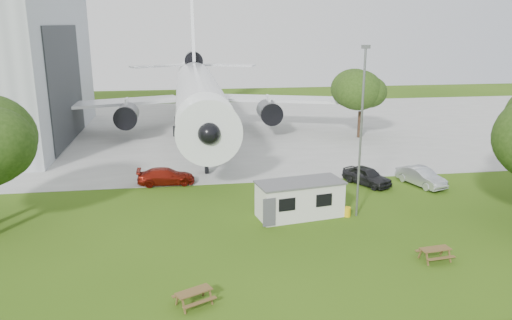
{
  "coord_description": "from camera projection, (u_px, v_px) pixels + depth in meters",
  "views": [
    {
      "loc": [
        -4.0,
        -26.21,
        13.53
      ],
      "look_at": [
        1.09,
        8.0,
        4.0
      ],
      "focal_mm": 35.0,
      "sensor_mm": 36.0,
      "label": 1
    }
  ],
  "objects": [
    {
      "name": "ground",
      "position": [
        258.0,
        262.0,
        29.15
      ],
      "size": [
        160.0,
        160.0,
        0.0
      ],
      "primitive_type": "plane",
      "color": "#456916"
    },
    {
      "name": "concrete_apron",
      "position": [
        214.0,
        130.0,
        65.38
      ],
      "size": [
        120.0,
        46.0,
        0.03
      ],
      "primitive_type": "cube",
      "color": "#B7B7B2",
      "rests_on": "ground"
    },
    {
      "name": "airliner",
      "position": [
        198.0,
        92.0,
        61.66
      ],
      "size": [
        46.36,
        47.73,
        17.69
      ],
      "color": "white",
      "rests_on": "ground"
    },
    {
      "name": "site_cabin",
      "position": [
        300.0,
        199.0,
        35.84
      ],
      "size": [
        6.94,
        3.76,
        2.62
      ],
      "color": "silver",
      "rests_on": "ground"
    },
    {
      "name": "picnic_west",
      "position": [
        194.0,
        304.0,
        24.8
      ],
      "size": [
        2.28,
        2.14,
        0.76
      ],
      "primitive_type": null,
      "rotation": [
        0.0,
        0.0,
        0.46
      ],
      "color": "brown",
      "rests_on": "ground"
    },
    {
      "name": "picnic_east",
      "position": [
        434.0,
        260.0,
        29.44
      ],
      "size": [
        1.97,
        1.7,
        0.76
      ],
      "primitive_type": null,
      "rotation": [
        0.0,
        0.0,
        0.12
      ],
      "color": "brown",
      "rests_on": "ground"
    },
    {
      "name": "lamp_mast",
      "position": [
        361.0,
        135.0,
        34.64
      ],
      "size": [
        0.16,
        0.16,
        12.0
      ],
      "primitive_type": "cylinder",
      "color": "slate",
      "rests_on": "ground"
    },
    {
      "name": "tree_far_apron",
      "position": [
        362.0,
        93.0,
        59.57
      ],
      "size": [
        5.89,
        5.89,
        8.44
      ],
      "color": "#382619",
      "rests_on": "ground"
    },
    {
      "name": "car_ne_hatch",
      "position": [
        367.0,
        176.0,
        43.0
      ],
      "size": [
        3.82,
        4.86,
        1.55
      ],
      "primitive_type": "imported",
      "rotation": [
        0.0,
        0.0,
        0.51
      ],
      "color": "black",
      "rests_on": "ground"
    },
    {
      "name": "car_ne_sedan",
      "position": [
        421.0,
        177.0,
        42.76
      ],
      "size": [
        3.07,
        4.98,
        1.55
      ],
      "primitive_type": "imported",
      "rotation": [
        0.0,
        0.0,
        0.33
      ],
      "color": "silver",
      "rests_on": "ground"
    },
    {
      "name": "car_apron_van",
      "position": [
        166.0,
        176.0,
        43.1
      ],
      "size": [
        4.92,
        2.05,
        1.42
      ],
      "primitive_type": "imported",
      "rotation": [
        0.0,
        0.0,
        1.58
      ],
      "color": "maroon",
      "rests_on": "ground"
    }
  ]
}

